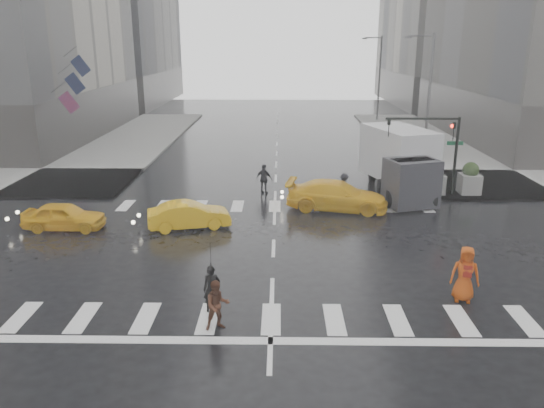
{
  "coord_description": "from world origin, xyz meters",
  "views": [
    {
      "loc": [
        0.25,
        -20.97,
        8.42
      ],
      "look_at": [
        -0.09,
        2.0,
        1.35
      ],
      "focal_mm": 35.0,
      "sensor_mm": 36.0,
      "label": 1
    }
  ],
  "objects_px": {
    "traffic_signal_pole": "(439,140)",
    "pedestrian_orange": "(465,274)",
    "pedestrian_brown": "(217,305)",
    "box_truck": "(401,161)",
    "taxi_front": "(64,216)",
    "taxi_mid": "(189,215)"
  },
  "relations": [
    {
      "from": "traffic_signal_pole",
      "to": "taxi_front",
      "type": "distance_m",
      "value": 19.82
    },
    {
      "from": "taxi_front",
      "to": "taxi_mid",
      "type": "xyz_separation_m",
      "value": [
        5.79,
        0.27,
        -0.01
      ]
    },
    {
      "from": "pedestrian_brown",
      "to": "taxi_front",
      "type": "relative_size",
      "value": 0.42
    },
    {
      "from": "pedestrian_brown",
      "to": "taxi_front",
      "type": "bearing_deg",
      "value": 113.26
    },
    {
      "from": "taxi_front",
      "to": "taxi_mid",
      "type": "relative_size",
      "value": 0.98
    },
    {
      "from": "pedestrian_brown",
      "to": "taxi_mid",
      "type": "relative_size",
      "value": 0.41
    },
    {
      "from": "traffic_signal_pole",
      "to": "taxi_mid",
      "type": "relative_size",
      "value": 1.18
    },
    {
      "from": "pedestrian_orange",
      "to": "box_truck",
      "type": "xyz_separation_m",
      "value": [
        0.66,
        13.07,
        0.98
      ]
    },
    {
      "from": "taxi_mid",
      "to": "pedestrian_brown",
      "type": "bearing_deg",
      "value": 179.96
    },
    {
      "from": "pedestrian_orange",
      "to": "taxi_mid",
      "type": "bearing_deg",
      "value": 158.93
    },
    {
      "from": "traffic_signal_pole",
      "to": "pedestrian_orange",
      "type": "bearing_deg",
      "value": -101.33
    },
    {
      "from": "pedestrian_brown",
      "to": "taxi_mid",
      "type": "height_order",
      "value": "pedestrian_brown"
    },
    {
      "from": "taxi_front",
      "to": "box_truck",
      "type": "xyz_separation_m",
      "value": [
        16.91,
        6.21,
        1.32
      ]
    },
    {
      "from": "taxi_front",
      "to": "box_truck",
      "type": "relative_size",
      "value": 0.54
    },
    {
      "from": "taxi_front",
      "to": "taxi_mid",
      "type": "bearing_deg",
      "value": -86.6
    },
    {
      "from": "pedestrian_brown",
      "to": "pedestrian_orange",
      "type": "height_order",
      "value": "pedestrian_orange"
    },
    {
      "from": "pedestrian_brown",
      "to": "taxi_front",
      "type": "xyz_separation_m",
      "value": [
        -8.16,
        8.85,
        -0.16
      ]
    },
    {
      "from": "pedestrian_brown",
      "to": "box_truck",
      "type": "distance_m",
      "value": 17.46
    },
    {
      "from": "traffic_signal_pole",
      "to": "pedestrian_orange",
      "type": "distance_m",
      "value": 13.07
    },
    {
      "from": "box_truck",
      "to": "pedestrian_orange",
      "type": "bearing_deg",
      "value": -110.25
    },
    {
      "from": "pedestrian_brown",
      "to": "pedestrian_orange",
      "type": "xyz_separation_m",
      "value": [
        8.1,
        1.98,
        0.18
      ]
    },
    {
      "from": "taxi_mid",
      "to": "taxi_front",
      "type": "bearing_deg",
      "value": 78.01
    }
  ]
}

